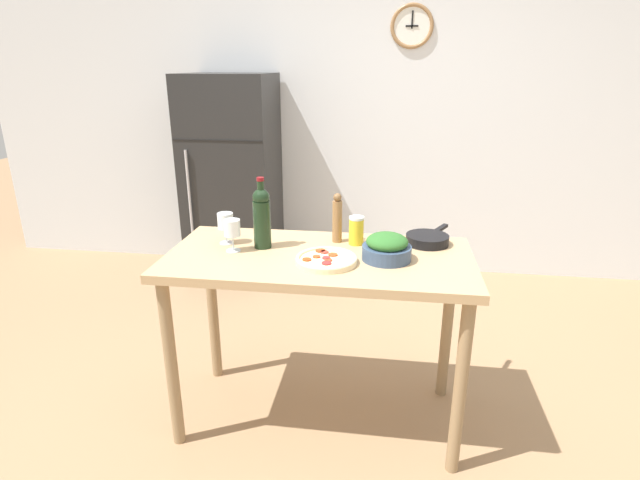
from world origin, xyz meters
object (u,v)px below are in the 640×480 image
Objects in this scene: wine_glass_near at (232,230)px; pepper_mill at (337,219)px; salad_bowl at (387,248)px; wine_glass_far at (225,222)px; refrigerator at (233,180)px; wine_bottle at (262,216)px; homemade_pizza at (326,260)px; salt_canister at (356,230)px; cast_iron_skillet at (427,239)px.

wine_glass_near is 0.63× the size of pepper_mill.
salad_bowl is at bearing -0.65° from wine_glass_near.
wine_glass_far is 0.70× the size of salad_bowl.
wine_glass_far is 0.78m from salad_bowl.
refrigerator reaches higher than pepper_mill.
refrigerator is 6.76× the size of pepper_mill.
wine_glass_near is 1.00× the size of wine_glass_far.
salad_bowl is at bearing -7.89° from wine_glass_far.
salad_bowl is at bearing -7.68° from wine_bottle.
wine_glass_far is at bearing -169.35° from pepper_mill.
wine_bottle reaches higher than wine_glass_near.
wine_bottle reaches higher than homemade_pizza.
refrigerator is 1.92m from salt_canister.
wine_glass_near is 0.70m from salad_bowl.
cast_iron_skillet is (0.45, 0.31, 0.01)m from homemade_pizza.
wine_glass_near reaches higher than salt_canister.
salt_canister is at bearing -54.55° from refrigerator.
cast_iron_skillet is (0.77, 0.15, -0.13)m from wine_bottle.
wine_glass_far is 0.63× the size of pepper_mill.
cast_iron_skillet is at bearing 50.39° from salad_bowl.
salt_canister is (1.11, -1.56, 0.13)m from refrigerator.
refrigerator is 2.09m from cast_iron_skillet.
wine_glass_far is at bearing 171.45° from wine_bottle.
refrigerator is 5.34× the size of cast_iron_skillet.
refrigerator is 4.87× the size of wine_bottle.
wine_glass_near is 0.12m from wine_glass_far.
salad_bowl is at bearing -40.29° from pepper_mill.
wine_bottle is 0.15m from wine_glass_near.
refrigerator reaches higher than wine_glass_far.
salt_canister is at bearing 17.43° from wine_glass_near.
salt_canister is at bearing -13.68° from pepper_mill.
wine_bottle is at bearing -166.50° from salt_canister.
cast_iron_skillet is (0.96, 0.13, -0.08)m from wine_glass_far.
wine_glass_far is (-0.19, 0.03, -0.04)m from wine_bottle.
wine_bottle is at bearing -168.73° from cast_iron_skillet.
refrigerator reaches higher than salad_bowl.
pepper_mill is at bearing 10.65° from wine_glass_far.
salad_bowl is (0.77, -0.11, -0.05)m from wine_glass_far.
refrigerator is 11.92× the size of salt_canister.
homemade_pizza is 1.97× the size of salt_canister.
wine_bottle is at bearing 154.56° from homemade_pizza.
wine_bottle reaches higher than pepper_mill.
wine_bottle is at bearing -159.47° from pepper_mill.
pepper_mill is 1.11× the size of salad_bowl.
pepper_mill is at bearing -176.42° from cast_iron_skillet.
wine_glass_near is at bearing 179.35° from salad_bowl.
wine_bottle is 0.45m from salt_canister.
wine_glass_far is 0.49× the size of cast_iron_skillet.
wine_glass_near reaches higher than salad_bowl.
wine_bottle is 1.24× the size of homemade_pizza.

